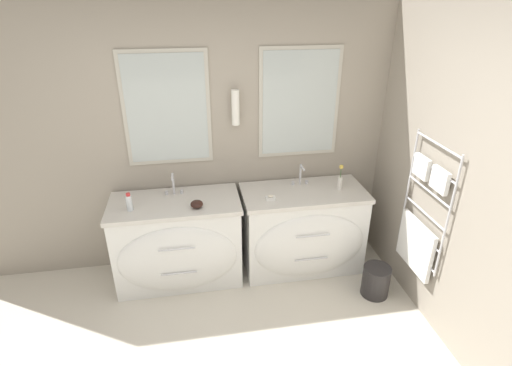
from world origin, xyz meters
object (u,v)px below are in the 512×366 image
amenity_bowl (197,204)px  vanity_right (303,230)px  vanity_left (178,242)px  waste_bin (376,280)px  flower_vase (340,180)px  toiletry_bottle (129,202)px

amenity_bowl → vanity_right: bearing=6.1°
vanity_left → vanity_right: size_ratio=1.00×
amenity_bowl → waste_bin: size_ratio=0.37×
vanity_left → flower_vase: bearing=0.7°
vanity_left → amenity_bowl: amenity_bowl is taller
flower_vase → toiletry_bottle: bearing=-177.7°
amenity_bowl → vanity_left: bearing=151.4°
waste_bin → toiletry_bottle: bearing=167.7°
vanity_right → flower_vase: (0.35, 0.02, 0.52)m
vanity_right → flower_vase: bearing=3.3°
vanity_left → toiletry_bottle: bearing=-171.1°
vanity_right → toiletry_bottle: (-1.60, -0.06, 0.49)m
flower_vase → vanity_left: bearing=-179.3°
waste_bin → amenity_bowl: bearing=165.1°
vanity_right → waste_bin: 0.82m
toiletry_bottle → amenity_bowl: toiletry_bottle is taller
toiletry_bottle → amenity_bowl: size_ratio=1.49×
vanity_right → waste_bin: (0.56, -0.53, -0.28)m
vanity_left → waste_bin: vanity_left is taller
vanity_left → amenity_bowl: 0.51m
vanity_right → toiletry_bottle: toiletry_bottle is taller
vanity_right → waste_bin: bearing=-43.3°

